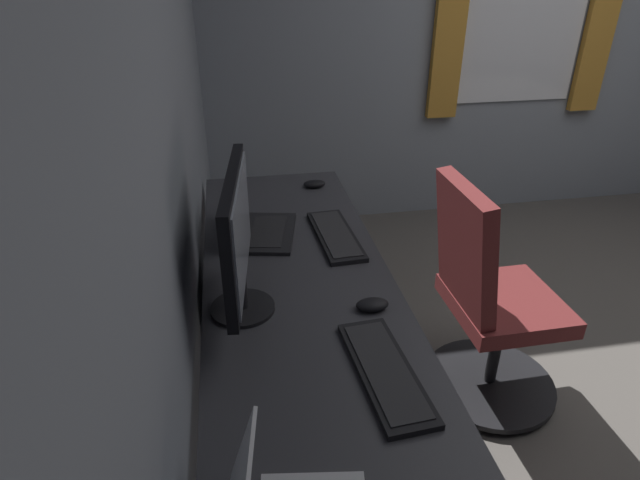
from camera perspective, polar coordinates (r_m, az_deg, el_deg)
wall_back at (r=1.57m, az=-17.43°, el=12.35°), size 4.42×0.10×2.60m
wall_right at (r=4.03m, az=21.76°, el=21.00°), size 0.10×4.96×2.60m
window_panel at (r=3.94m, az=21.44°, el=21.52°), size 0.02×0.82×1.07m
curtain_near at (r=4.21m, az=28.30°, el=20.54°), size 0.05×0.20×1.23m
curtain_far at (r=3.68m, az=13.99°, el=22.15°), size 0.05×0.20×1.23m
desk at (r=1.73m, az=-1.65°, el=-8.52°), size 2.21×0.64×0.73m
drawer_pedestal at (r=2.12m, az=-3.33°, el=-11.21°), size 0.40×0.51×0.69m
monitor_primary at (r=1.53m, az=-8.93°, el=0.38°), size 0.53×0.20×0.45m
laptop_left at (r=2.07m, az=-7.13°, el=1.81°), size 0.38×0.31×0.21m
keyboard_main at (r=1.43m, az=7.07°, el=-13.93°), size 0.43×0.17×0.02m
keyboard_spare at (r=2.05m, az=1.69°, el=0.51°), size 0.43×0.16×0.02m
mouse_main at (r=2.50m, az=-0.61°, el=6.11°), size 0.06×0.10×0.03m
mouse_spare at (r=1.65m, az=5.68°, el=-6.98°), size 0.06×0.10×0.03m
office_chair at (r=2.23m, az=17.70°, el=-6.92°), size 0.56×0.56×0.97m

